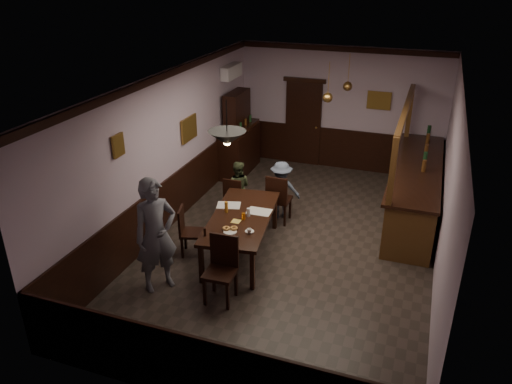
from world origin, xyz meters
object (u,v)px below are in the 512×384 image
at_px(pendant_brass_mid, 328,98).
at_px(pendant_iron, 227,138).
at_px(person_seated_right, 281,190).
at_px(sideboard, 239,141).
at_px(dining_table, 241,219).
at_px(soda_can, 243,216).
at_px(chair_far_left, 234,196).
at_px(chair_side, 188,229).
at_px(bar_counter, 415,189).
at_px(person_standing, 156,235).
at_px(coffee_cup, 249,231).
at_px(chair_near, 222,265).
at_px(chair_far_right, 278,197).
at_px(pendant_brass_far, 348,86).
at_px(person_seated_left, 238,187).

bearing_deg(pendant_brass_mid, pendant_iron, -102.83).
height_order(person_seated_right, sideboard, sideboard).
xyz_separation_m(dining_table, soda_can, (0.08, -0.11, 0.12)).
xyz_separation_m(dining_table, chair_far_left, (-0.63, 1.20, -0.20)).
xyz_separation_m(dining_table, chair_side, (-0.89, -0.34, -0.19)).
bearing_deg(bar_counter, pendant_iron, -128.12).
height_order(sideboard, pendant_brass_mid, pendant_brass_mid).
relative_size(dining_table, person_standing, 1.23).
bearing_deg(coffee_cup, chair_side, 163.04).
bearing_deg(pendant_brass_mid, chair_near, -100.05).
bearing_deg(chair_far_left, pendant_brass_mid, -139.94).
relative_size(dining_table, soda_can, 19.30).
height_order(chair_far_right, pendant_brass_far, pendant_brass_far).
bearing_deg(chair_near, person_seated_right, 86.91).
distance_m(chair_near, coffee_cup, 0.81).
height_order(coffee_cup, pendant_iron, pendant_iron).
xyz_separation_m(person_standing, soda_can, (0.95, 1.27, -0.13)).
height_order(chair_near, sideboard, sideboard).
bearing_deg(sideboard, soda_can, -67.39).
height_order(dining_table, chair_near, chair_near).
bearing_deg(dining_table, person_seated_left, 114.04).
distance_m(person_standing, pendant_iron, 1.88).
bearing_deg(pendant_brass_mid, dining_table, -108.84).
bearing_deg(chair_far_left, person_standing, 82.71).
bearing_deg(sideboard, coffee_cup, -66.36).
relative_size(chair_side, pendant_brass_mid, 1.11).
distance_m(chair_near, pendant_iron, 1.93).
relative_size(soda_can, pendant_iron, 0.18).
bearing_deg(soda_can, coffee_cup, -58.11).
height_order(chair_near, pendant_brass_far, pendant_brass_far).
xyz_separation_m(person_seated_left, bar_counter, (3.42, 1.12, 0.01)).
height_order(chair_near, coffee_cup, chair_near).
height_order(chair_far_right, person_seated_left, person_seated_left).
bearing_deg(pendant_iron, person_seated_left, 108.69).
relative_size(person_seated_left, sideboard, 0.56).
xyz_separation_m(dining_table, pendant_brass_far, (1.07, 3.65, 1.61)).
xyz_separation_m(soda_can, pendant_brass_far, (0.99, 3.76, 1.49)).
bearing_deg(chair_side, pendant_brass_far, -42.98).
distance_m(dining_table, person_standing, 1.65).
bearing_deg(person_seated_right, pendant_brass_far, -133.94).
height_order(soda_can, pendant_brass_far, pendant_brass_far).
bearing_deg(chair_far_left, soda_can, 116.49).
xyz_separation_m(person_seated_right, pendant_brass_far, (0.84, 2.06, 1.70)).
xyz_separation_m(chair_far_left, pendant_brass_mid, (1.50, 1.35, 1.81)).
relative_size(chair_far_right, bar_counter, 0.25).
distance_m(chair_side, bar_counter, 4.68).
distance_m(dining_table, coffee_cup, 0.65).
xyz_separation_m(chair_near, person_seated_left, (-0.85, 2.77, -0.01)).
distance_m(person_standing, pendant_brass_mid, 4.51).
relative_size(dining_table, sideboard, 1.16).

